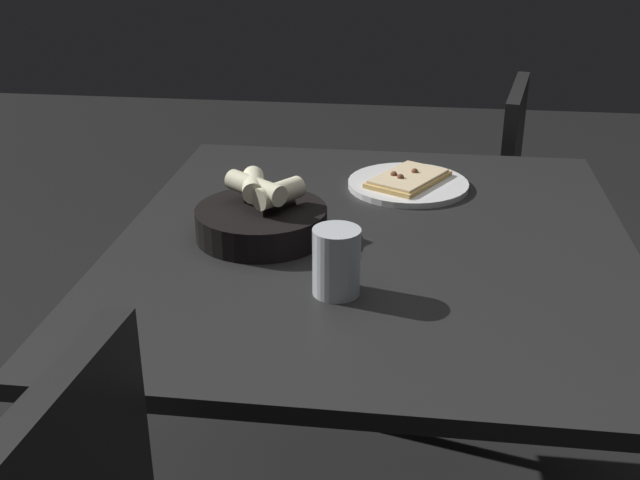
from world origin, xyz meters
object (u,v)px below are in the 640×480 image
dining_table (373,266)px  beer_glass (336,266)px  chair_near (466,201)px  bread_basket (262,218)px  pizza_plate (408,183)px

dining_table → beer_glass: size_ratio=9.66×
beer_glass → dining_table: bearing=78.5°
beer_glass → chair_near: same height
bread_basket → beer_glass: 0.28m
dining_table → chair_near: (0.23, 0.87, -0.18)m
chair_near → beer_glass: bearing=-104.3°
bread_basket → chair_near: (0.45, 0.88, -0.28)m
pizza_plate → chair_near: (0.17, 0.57, -0.25)m
beer_glass → chair_near: (0.28, 1.10, -0.29)m
bread_basket → beer_glass: (0.17, -0.22, 0.01)m
bread_basket → chair_near: size_ratio=0.30×
pizza_plate → chair_near: chair_near is taller
bread_basket → dining_table: bearing=4.7°
pizza_plate → bread_basket: bearing=-131.1°
pizza_plate → bread_basket: bread_basket is taller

